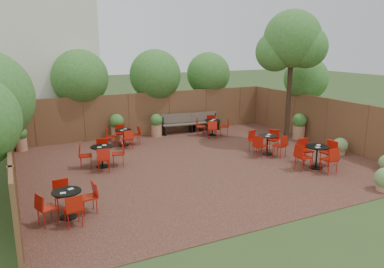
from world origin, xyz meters
name	(u,v)px	position (x,y,z in m)	size (l,w,h in m)	color
ground	(199,164)	(0.00, 0.00, 0.00)	(80.00, 80.00, 0.00)	#354F23
courtyard_paving	(199,164)	(0.00, 0.00, 0.01)	(12.00, 10.00, 0.02)	#351A15
fence_back	(151,114)	(0.00, 5.00, 1.00)	(12.00, 0.08, 2.00)	brown
fence_left	(12,159)	(-6.00, 0.00, 1.00)	(0.08, 10.00, 2.00)	brown
fence_right	(326,122)	(6.00, 0.00, 1.00)	(0.08, 10.00, 2.00)	brown
neighbour_building	(37,48)	(-4.50, 8.00, 4.00)	(5.00, 4.00, 8.00)	silver
overhang_foliage	(113,83)	(-2.21, 2.97, 2.71)	(15.42, 10.48, 2.61)	#326C23
courtyard_tree	(292,44)	(4.56, 0.73, 4.20)	(2.55, 2.45, 5.53)	black
park_bench_left	(177,123)	(1.20, 4.63, 0.50)	(1.55, 0.67, 0.93)	brown
park_bench_right	(205,121)	(2.68, 4.62, 0.48)	(1.46, 0.49, 0.89)	brown
bistro_tables	(196,149)	(0.10, 0.43, 0.45)	(9.79, 7.38, 0.90)	black
planters	(165,127)	(0.15, 3.56, 0.62)	(11.89, 4.02, 1.17)	#AB7855
low_shrubs	(368,163)	(4.69, -3.27, 0.33)	(2.36, 3.92, 0.69)	#AB7855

